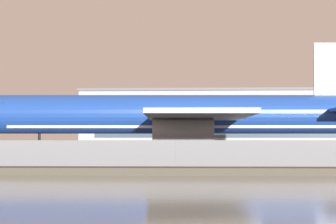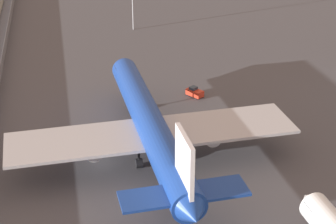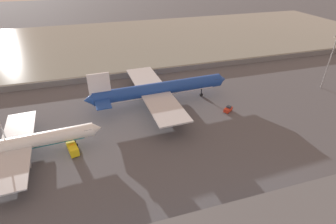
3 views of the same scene
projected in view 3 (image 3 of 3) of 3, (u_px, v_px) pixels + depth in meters
The scene contains 9 objects.
ground_plane at pixel (152, 93), 94.26m from camera, with size 500.00×500.00×0.00m, color #4C4C51.
waterfront_lagoon at pixel (122, 40), 152.37m from camera, with size 320.00×98.00×0.01m.
shoreline_seawall at pixel (140, 72), 110.91m from camera, with size 320.00×3.00×0.50m.
perimeter_fence at pixel (142, 74), 106.75m from camera, with size 280.00×0.10×2.36m.
cargo_jet_blue at pixel (158, 90), 85.17m from camera, with size 48.49×41.81×13.42m.
passenger_jet_white_teal at pixel (21, 144), 62.50m from camera, with size 37.22×31.97×10.82m.
baggage_tug at pixel (228, 109), 82.94m from camera, with size 3.54×3.13×1.80m.
ops_van at pixel (72, 148), 65.73m from camera, with size 3.33×5.56×2.48m.
apron_light_mast_apron_west at pixel (330, 59), 92.40m from camera, with size 3.20×0.40×19.67m.
Camera 3 is at (18.88, 82.23, 43.00)m, focal length 28.00 mm.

